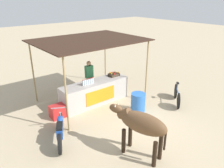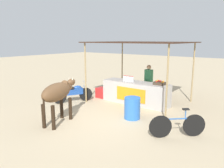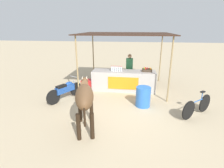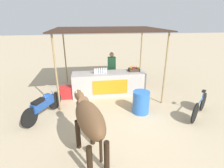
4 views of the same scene
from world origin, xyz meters
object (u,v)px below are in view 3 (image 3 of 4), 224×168
(cooler_box, at_px, (88,84))
(motorcycle_parked, at_px, (66,90))
(cow, at_px, (85,97))
(bicycle_leaning, at_px, (197,106))
(stall_counter, at_px, (124,81))
(vendor_behind_counter, at_px, (129,70))
(fruit_crate, at_px, (147,70))
(water_barrel, at_px, (143,97))

(cooler_box, relative_size, motorcycle_parked, 0.37)
(cow, xyz_separation_m, bicycle_leaning, (3.61, 1.30, -0.68))
(stall_counter, relative_size, vendor_behind_counter, 1.82)
(fruit_crate, height_order, water_barrel, fruit_crate)
(stall_counter, distance_m, water_barrel, 1.91)
(fruit_crate, distance_m, cow, 4.08)
(cooler_box, distance_m, bicycle_leaning, 4.94)
(vendor_behind_counter, bearing_deg, cow, -104.88)
(cow, distance_m, motorcycle_parked, 2.58)
(stall_counter, xyz_separation_m, water_barrel, (0.87, -1.70, -0.09))
(motorcycle_parked, bearing_deg, stall_counter, 32.02)
(fruit_crate, height_order, cow, cow)
(cow, distance_m, bicycle_leaning, 3.90)
(stall_counter, relative_size, water_barrel, 3.86)
(cooler_box, distance_m, cow, 3.61)
(fruit_crate, height_order, bicycle_leaning, fruit_crate)
(vendor_behind_counter, xyz_separation_m, motorcycle_parked, (-2.58, -2.22, -0.42))
(stall_counter, height_order, fruit_crate, fruit_crate)
(water_barrel, bearing_deg, fruit_crate, 83.34)
(fruit_crate, height_order, vendor_behind_counter, vendor_behind_counter)
(stall_counter, relative_size, motorcycle_parked, 1.86)
(vendor_behind_counter, distance_m, cooler_box, 2.25)
(water_barrel, height_order, cow, cow)
(stall_counter, height_order, cooler_box, stall_counter)
(vendor_behind_counter, bearing_deg, fruit_crate, -39.48)
(stall_counter, height_order, water_barrel, stall_counter)
(bicycle_leaning, bearing_deg, motorcycle_parked, 171.67)
(stall_counter, relative_size, fruit_crate, 6.82)
(stall_counter, distance_m, cow, 3.67)
(water_barrel, bearing_deg, vendor_behind_counter, 104.70)
(vendor_behind_counter, bearing_deg, cooler_box, -156.87)
(fruit_crate, relative_size, motorcycle_parked, 0.27)
(cow, bearing_deg, vendor_behind_counter, 75.12)
(motorcycle_parked, bearing_deg, cow, -54.69)
(fruit_crate, bearing_deg, water_barrel, -96.66)
(fruit_crate, xyz_separation_m, cow, (-1.98, -3.57, -0.00))
(stall_counter, relative_size, cow, 1.62)
(fruit_crate, distance_m, vendor_behind_counter, 1.11)
(water_barrel, distance_m, bicycle_leaning, 1.90)
(fruit_crate, distance_m, water_barrel, 1.88)
(stall_counter, relative_size, cooler_box, 5.00)
(fruit_crate, xyz_separation_m, bicycle_leaning, (1.63, -2.26, -0.68))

